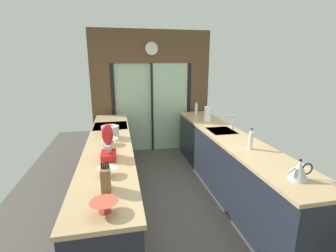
{
  "coord_description": "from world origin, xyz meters",
  "views": [
    {
      "loc": [
        -0.75,
        -3.03,
        1.99
      ],
      "look_at": [
        0.04,
        0.81,
        0.97
      ],
      "focal_mm": 25.86,
      "sensor_mm": 36.0,
      "label": 1
    }
  ],
  "objects": [
    {
      "name": "stock_pot",
      "position": [
        -0.89,
        0.51,
        1.01
      ],
      "size": [
        0.26,
        0.26,
        0.2
      ],
      "color": "#B7BABC",
      "rests_on": "left_counter_run"
    },
    {
      "name": "mixing_bowl_mid",
      "position": [
        -0.89,
        -0.76,
        0.96
      ],
      "size": [
        0.19,
        0.19,
        0.08
      ],
      "color": "silver",
      "rests_on": "left_counter_run"
    },
    {
      "name": "oven_range",
      "position": [
        -0.91,
        1.25,
        0.46
      ],
      "size": [
        0.6,
        0.6,
        0.92
      ],
      "color": "black",
      "rests_on": "ground_plane"
    },
    {
      "name": "soap_bottle_far",
      "position": [
        0.89,
        1.89,
        1.04
      ],
      "size": [
        0.06,
        0.06,
        0.28
      ],
      "color": "silver",
      "rests_on": "right_counter_run"
    },
    {
      "name": "back_wall_unit",
      "position": [
        0.0,
        2.4,
        1.52
      ],
      "size": [
        2.64,
        0.12,
        2.7
      ],
      "color": "brown",
      "rests_on": "ground_plane"
    },
    {
      "name": "mixing_bowl_far",
      "position": [
        -0.89,
        0.2,
        0.96
      ],
      "size": [
        0.22,
        0.22,
        0.08
      ],
      "color": "silver",
      "rests_on": "left_counter_run"
    },
    {
      "name": "right_counter_run",
      "position": [
        0.91,
        0.3,
        0.46
      ],
      "size": [
        0.62,
        3.8,
        0.92
      ],
      "color": "#1E232D",
      "rests_on": "ground_plane"
    },
    {
      "name": "knife_block",
      "position": [
        -0.89,
        -1.05,
        1.03
      ],
      "size": [
        0.08,
        0.14,
        0.26
      ],
      "color": "brown",
      "rests_on": "left_counter_run"
    },
    {
      "name": "left_counter_run",
      "position": [
        -0.91,
        0.13,
        0.47
      ],
      "size": [
        0.62,
        3.8,
        0.92
      ],
      "color": "#1E232D",
      "rests_on": "ground_plane"
    },
    {
      "name": "ground_plane",
      "position": [
        0.0,
        0.6,
        -0.01
      ],
      "size": [
        5.04,
        7.6,
        0.02
      ],
      "primitive_type": "cube",
      "color": "#4C4742"
    },
    {
      "name": "soap_bottle_near",
      "position": [
        0.89,
        -0.35,
        1.04
      ],
      "size": [
        0.06,
        0.06,
        0.27
      ],
      "color": "silver",
      "rests_on": "right_counter_run"
    },
    {
      "name": "stand_mixer",
      "position": [
        -0.89,
        -0.32,
        1.08
      ],
      "size": [
        0.17,
        0.27,
        0.42
      ],
      "color": "red",
      "rests_on": "left_counter_run"
    },
    {
      "name": "kettle",
      "position": [
        0.89,
        -1.22,
        1.01
      ],
      "size": [
        0.27,
        0.18,
        0.21
      ],
      "color": "#B7BABC",
      "rests_on": "right_counter_run"
    },
    {
      "name": "sink_faucet",
      "position": [
        1.06,
        0.55,
        1.09
      ],
      "size": [
        0.19,
        0.02,
        0.25
      ],
      "color": "#B7BABC",
      "rests_on": "right_counter_run"
    },
    {
      "name": "mixing_bowl_near",
      "position": [
        -0.89,
        -1.38,
        0.97
      ],
      "size": [
        0.21,
        0.21,
        0.09
      ],
      "color": "#BC4C38",
      "rests_on": "left_counter_run"
    },
    {
      "name": "paper_towel_roll",
      "position": [
        0.89,
        1.2,
        1.06
      ],
      "size": [
        0.15,
        0.15,
        0.32
      ],
      "color": "#B7BABC",
      "rests_on": "right_counter_run"
    }
  ]
}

